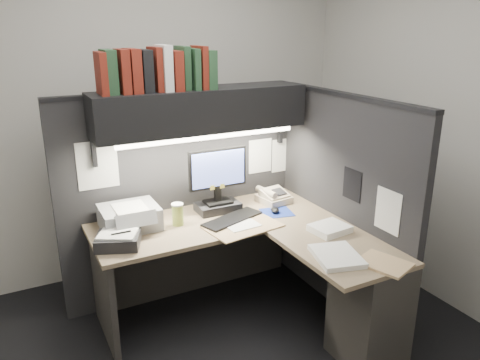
# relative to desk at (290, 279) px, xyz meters

# --- Properties ---
(floor) EXTENTS (3.50, 3.50, 0.00)m
(floor) POSITION_rel_desk_xyz_m (-0.43, 0.00, -0.44)
(floor) COLOR black
(floor) RESTS_ON ground
(wall_back) EXTENTS (3.50, 0.04, 2.70)m
(wall_back) POSITION_rel_desk_xyz_m (-0.43, 1.50, 0.91)
(wall_back) COLOR beige
(wall_back) RESTS_ON floor
(wall_front) EXTENTS (3.50, 0.04, 2.70)m
(wall_front) POSITION_rel_desk_xyz_m (-0.43, -1.50, 0.91)
(wall_front) COLOR beige
(wall_front) RESTS_ON floor
(wall_right) EXTENTS (0.04, 3.00, 2.70)m
(wall_right) POSITION_rel_desk_xyz_m (1.32, 0.00, 0.91)
(wall_right) COLOR beige
(wall_right) RESTS_ON floor
(partition_back) EXTENTS (1.90, 0.06, 1.60)m
(partition_back) POSITION_rel_desk_xyz_m (-0.40, 0.93, 0.36)
(partition_back) COLOR black
(partition_back) RESTS_ON floor
(partition_right) EXTENTS (0.06, 1.50, 1.60)m
(partition_right) POSITION_rel_desk_xyz_m (0.55, 0.18, 0.36)
(partition_right) COLOR black
(partition_right) RESTS_ON floor
(desk) EXTENTS (1.70, 1.53, 0.73)m
(desk) POSITION_rel_desk_xyz_m (0.00, 0.00, 0.00)
(desk) COLOR #857755
(desk) RESTS_ON floor
(overhead_shelf) EXTENTS (1.55, 0.34, 0.30)m
(overhead_shelf) POSITION_rel_desk_xyz_m (-0.30, 0.75, 1.06)
(overhead_shelf) COLOR black
(overhead_shelf) RESTS_ON partition_back
(task_light_tube) EXTENTS (1.32, 0.04, 0.04)m
(task_light_tube) POSITION_rel_desk_xyz_m (-0.30, 0.61, 0.89)
(task_light_tube) COLOR white
(task_light_tube) RESTS_ON overhead_shelf
(monitor) EXTENTS (0.45, 0.20, 0.49)m
(monitor) POSITION_rel_desk_xyz_m (-0.21, 0.69, 0.48)
(monitor) COLOR black
(monitor) RESTS_ON desk
(keyboard) EXTENTS (0.50, 0.30, 0.02)m
(keyboard) POSITION_rel_desk_xyz_m (-0.20, 0.47, 0.30)
(keyboard) COLOR black
(keyboard) RESTS_ON desk
(mousepad) EXTENTS (0.26, 0.25, 0.00)m
(mousepad) POSITION_rel_desk_xyz_m (0.17, 0.45, 0.29)
(mousepad) COLOR navy
(mousepad) RESTS_ON desk
(mouse) EXTENTS (0.10, 0.12, 0.04)m
(mouse) POSITION_rel_desk_xyz_m (0.15, 0.46, 0.31)
(mouse) COLOR black
(mouse) RESTS_ON mousepad
(telephone) EXTENTS (0.25, 0.25, 0.09)m
(telephone) POSITION_rel_desk_xyz_m (0.26, 0.65, 0.33)
(telephone) COLOR #C2B095
(telephone) RESTS_ON desk
(coffee_cup) EXTENTS (0.10, 0.10, 0.15)m
(coffee_cup) POSITION_rel_desk_xyz_m (-0.57, 0.59, 0.36)
(coffee_cup) COLOR #C3C34E
(coffee_cup) RESTS_ON desk
(printer) EXTENTS (0.39, 0.33, 0.15)m
(printer) POSITION_rel_desk_xyz_m (-0.88, 0.70, 0.36)
(printer) COLOR #989B9E
(printer) RESTS_ON desk
(notebook_stack) EXTENTS (0.33, 0.31, 0.08)m
(notebook_stack) POSITION_rel_desk_xyz_m (-1.02, 0.44, 0.33)
(notebook_stack) COLOR black
(notebook_stack) RESTS_ON desk
(open_folder) EXTENTS (0.55, 0.40, 0.01)m
(open_folder) POSITION_rel_desk_xyz_m (-0.18, 0.34, 0.29)
(open_folder) COLOR tan
(open_folder) RESTS_ON desk
(paper_stack_a) EXTENTS (0.26, 0.23, 0.05)m
(paper_stack_a) POSITION_rel_desk_xyz_m (0.31, -0.00, 0.31)
(paper_stack_a) COLOR white
(paper_stack_a) RESTS_ON desk
(paper_stack_b) EXTENTS (0.33, 0.38, 0.03)m
(paper_stack_b) POSITION_rel_desk_xyz_m (0.10, -0.34, 0.30)
(paper_stack_b) COLOR white
(paper_stack_b) RESTS_ON desk
(manila_stack) EXTENTS (0.31, 0.34, 0.02)m
(manila_stack) POSITION_rel_desk_xyz_m (0.30, -0.53, 0.30)
(manila_stack) COLOR tan
(manila_stack) RESTS_ON desk
(binder_row) EXTENTS (0.78, 0.26, 0.30)m
(binder_row) POSITION_rel_desk_xyz_m (-0.61, 0.75, 1.35)
(binder_row) COLOR maroon
(binder_row) RESTS_ON overhead_shelf
(pinned_papers) EXTENTS (1.76, 1.31, 0.51)m
(pinned_papers) POSITION_rel_desk_xyz_m (-0.00, 0.56, 0.61)
(pinned_papers) COLOR white
(pinned_papers) RESTS_ON partition_back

